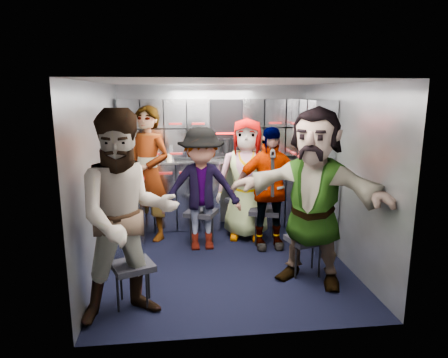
{
  "coord_description": "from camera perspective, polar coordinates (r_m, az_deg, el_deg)",
  "views": [
    {
      "loc": [
        -0.53,
        -4.45,
        2.0
      ],
      "look_at": [
        0.03,
        0.35,
        0.94
      ],
      "focal_mm": 32.0,
      "sensor_mm": 36.0,
      "label": 1
    }
  ],
  "objects": [
    {
      "name": "jump_seat_near_right",
      "position": [
        4.56,
        11.52,
        -8.74
      ],
      "size": [
        0.44,
        0.43,
        0.43
      ],
      "rotation": [
        0.0,
        0.0,
        0.28
      ],
      "color": "black",
      "rests_on": "ground"
    },
    {
      "name": "wall_left",
      "position": [
        4.63,
        -17.29,
        -0.04
      ],
      "size": [
        0.04,
        3.0,
        2.1
      ],
      "primitive_type": "cube",
      "color": "gray",
      "rests_on": "ground"
    },
    {
      "name": "bottle_mid",
      "position": [
        5.75,
        -7.73,
        3.68
      ],
      "size": [
        0.06,
        0.06,
        0.22
      ],
      "primitive_type": "cylinder",
      "color": "white",
      "rests_on": "counter"
    },
    {
      "name": "cart_bank_left",
      "position": [
        5.27,
        -13.57,
        -4.58
      ],
      "size": [
        0.38,
        0.76,
        0.99
      ],
      "primitive_type": "cube",
      "color": "#9CA0AB",
      "rests_on": "ground"
    },
    {
      "name": "attendant_standing",
      "position": [
        5.5,
        -10.75,
        0.73
      ],
      "size": [
        0.79,
        0.74,
        1.82
      ],
      "primitive_type": "imported",
      "rotation": [
        0.0,
        0.0,
        -0.6
      ],
      "color": "black",
      "rests_on": "ground"
    },
    {
      "name": "jump_seat_near_left",
      "position": [
        3.94,
        -12.91,
        -12.32
      ],
      "size": [
        0.46,
        0.45,
        0.43
      ],
      "rotation": [
        0.0,
        0.0,
        0.39
      ],
      "color": "black",
      "rests_on": "ground"
    },
    {
      "name": "locker_bank_right",
      "position": [
        5.47,
        12.49,
        6.73
      ],
      "size": [
        0.28,
        1.0,
        0.82
      ],
      "primitive_type": "cube",
      "color": "#9CA0AB",
      "rests_on": "wall_right"
    },
    {
      "name": "right_cabinet",
      "position": [
        5.56,
        12.35,
        -3.58
      ],
      "size": [
        0.28,
        1.2,
        1.0
      ],
      "primitive_type": "cube",
      "color": "#9CA0AB",
      "rests_on": "ground"
    },
    {
      "name": "counter",
      "position": [
        5.85,
        -1.32,
        2.67
      ],
      "size": [
        2.68,
        0.42,
        0.03
      ],
      "primitive_type": "cube",
      "color": "silver",
      "rests_on": "cart_bank_back"
    },
    {
      "name": "attendant_arc_b",
      "position": [
        5.07,
        -3.22,
        -1.5
      ],
      "size": [
        1.03,
        0.6,
        1.57
      ],
      "primitive_type": "imported",
      "rotation": [
        0.0,
        0.0,
        0.02
      ],
      "color": "black",
      "rests_on": "ground"
    },
    {
      "name": "floor",
      "position": [
        4.91,
        0.17,
        -11.69
      ],
      "size": [
        3.0,
        3.0,
        0.0
      ],
      "primitive_type": "plane",
      "color": "black",
      "rests_on": "ground"
    },
    {
      "name": "attendant_arc_d",
      "position": [
        5.13,
        6.4,
        -1.37
      ],
      "size": [
        0.93,
        0.39,
        1.58
      ],
      "primitive_type": "imported",
      "rotation": [
        0.0,
        0.0,
        -0.0
      ],
      "color": "black",
      "rests_on": "ground"
    },
    {
      "name": "attendant_arc_a",
      "position": [
        3.57,
        -13.64,
        -5.33
      ],
      "size": [
        1.08,
        0.95,
        1.87
      ],
      "primitive_type": "imported",
      "rotation": [
        0.0,
        0.0,
        0.3
      ],
      "color": "black",
      "rests_on": "ground"
    },
    {
      "name": "attendant_arc_c",
      "position": [
        5.46,
        3.2,
        -0.05
      ],
      "size": [
        0.9,
        0.68,
        1.65
      ],
      "primitive_type": "imported",
      "rotation": [
        0.0,
        0.0,
        -0.21
      ],
      "color": "black",
      "rests_on": "ground"
    },
    {
      "name": "attendant_arc_e",
      "position": [
        4.23,
        12.59,
        -2.56
      ],
      "size": [
        1.74,
        1.42,
        1.86
      ],
      "primitive_type": "imported",
      "rotation": [
        0.0,
        0.0,
        -0.6
      ],
      "color": "black",
      "rests_on": "ground"
    },
    {
      "name": "cup_right",
      "position": [
        5.9,
        6.42,
        3.32
      ],
      "size": [
        0.08,
        0.08,
        0.1
      ],
      "primitive_type": "cylinder",
      "color": "beige",
      "rests_on": "counter"
    },
    {
      "name": "red_latch_strip",
      "position": [
        5.67,
        -1.13,
        0.99
      ],
      "size": [
        2.6,
        0.02,
        0.03
      ],
      "primitive_type": "cube",
      "color": "#AB1C1C",
      "rests_on": "cart_bank_back"
    },
    {
      "name": "wall_right",
      "position": [
        4.94,
        16.52,
        0.77
      ],
      "size": [
        0.04,
        3.0,
        2.1
      ],
      "primitive_type": "cube",
      "color": "gray",
      "rests_on": "ground"
    },
    {
      "name": "locker_bank_back",
      "position": [
        5.84,
        -1.4,
        7.36
      ],
      "size": [
        2.68,
        0.28,
        0.82
      ],
      "primitive_type": "cube",
      "color": "#9CA0AB",
      "rests_on": "wall_back"
    },
    {
      "name": "coffee_niche",
      "position": [
        5.92,
        0.29,
        7.24
      ],
      "size": [
        0.46,
        0.16,
        0.84
      ],
      "primitive_type": null,
      "color": "black",
      "rests_on": "wall_back"
    },
    {
      "name": "bottle_right",
      "position": [
        5.9,
        6.34,
        3.99
      ],
      "size": [
        0.06,
        0.06,
        0.24
      ],
      "primitive_type": "cylinder",
      "color": "white",
      "rests_on": "counter"
    },
    {
      "name": "bottle_left",
      "position": [
        5.75,
        -7.45,
        3.73
      ],
      "size": [
        0.07,
        0.07,
        0.23
      ],
      "primitive_type": "cylinder",
      "color": "white",
      "rests_on": "counter"
    },
    {
      "name": "jump_seat_center",
      "position": [
        5.73,
        2.85,
        -3.43
      ],
      "size": [
        0.55,
        0.54,
        0.5
      ],
      "rotation": [
        0.0,
        0.0,
        0.44
      ],
      "color": "black",
      "rests_on": "ground"
    },
    {
      "name": "wall_back",
      "position": [
        6.05,
        -1.51,
        3.33
      ],
      "size": [
        2.8,
        0.04,
        2.1
      ],
      "primitive_type": "cube",
      "color": "gray",
      "rests_on": "ground"
    },
    {
      "name": "cart_bank_back",
      "position": [
        5.96,
        -1.3,
        -2.27
      ],
      "size": [
        2.68,
        0.38,
        0.99
      ],
      "primitive_type": "cube",
      "color": "#9CA0AB",
      "rests_on": "ground"
    },
    {
      "name": "jump_seat_mid_left",
      "position": [
        5.35,
        -3.29,
        -5.08
      ],
      "size": [
        0.49,
        0.48,
        0.45
      ],
      "rotation": [
        0.0,
        0.0,
        -0.41
      ],
      "color": "black",
      "rests_on": "ground"
    },
    {
      "name": "cup_left",
      "position": [
        5.75,
        -7.83,
        3.07
      ],
      "size": [
        0.08,
        0.08,
        0.1
      ],
      "primitive_type": "cylinder",
      "color": "beige",
      "rests_on": "counter"
    },
    {
      "name": "ceiling",
      "position": [
        4.48,
        0.19,
        13.65
      ],
      "size": [
        2.8,
        3.0,
        0.02
      ],
      "primitive_type": "cube",
      "color": "silver",
      "rests_on": "wall_back"
    },
    {
      "name": "jump_seat_mid_right",
      "position": [
        5.4,
        5.87,
        -4.78
      ],
      "size": [
        0.5,
        0.48,
        0.47
      ],
      "rotation": [
        0.0,
        0.0,
        -0.33
      ],
      "color": "black",
      "rests_on": "ground"
    }
  ]
}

